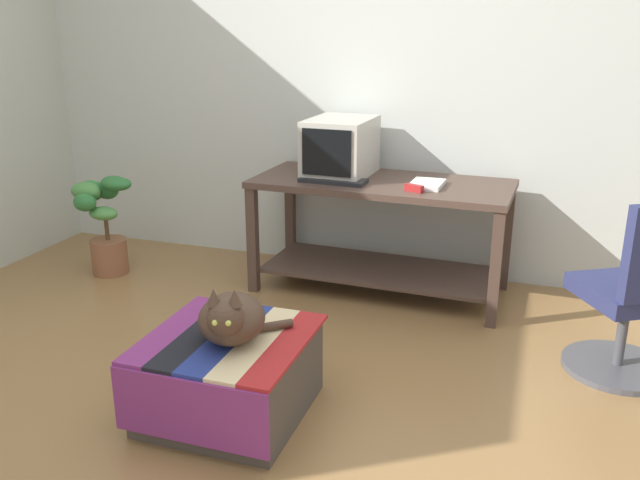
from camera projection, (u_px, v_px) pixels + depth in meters
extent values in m
plane|color=olive|center=(240.00, 418.00, 2.87)|extent=(14.00, 14.00, 0.00)
cube|color=silver|center=(368.00, 74.00, 4.31)|extent=(8.00, 0.10, 2.60)
cube|color=#4C382D|center=(253.00, 240.00, 4.12)|extent=(0.06, 0.06, 0.67)
cube|color=#4C382D|center=(495.00, 270.00, 3.63)|extent=(0.06, 0.06, 0.67)
cube|color=#4C382D|center=(507.00, 239.00, 4.15)|extent=(0.06, 0.06, 0.67)
cube|color=#4C382D|center=(290.00, 216.00, 4.65)|extent=(0.06, 0.06, 0.67)
cube|color=#4C382D|center=(379.00, 270.00, 4.20)|extent=(1.44, 0.62, 0.02)
cube|color=#4C382D|center=(382.00, 184.00, 4.03)|extent=(1.57, 0.73, 0.04)
cube|color=#BCB7A8|center=(340.00, 173.00, 4.17)|extent=(0.27, 0.36, 0.02)
cube|color=#BCB7A8|center=(341.00, 147.00, 4.12)|extent=(0.39, 0.51, 0.35)
cube|color=black|center=(326.00, 153.00, 3.89)|extent=(0.30, 0.02, 0.27)
cube|color=black|center=(333.00, 180.00, 3.97)|extent=(0.41, 0.17, 0.02)
cube|color=white|center=(427.00, 184.00, 3.88)|extent=(0.19, 0.25, 0.03)
cube|color=#4C4238|center=(230.00, 376.00, 2.86)|extent=(0.63, 0.64, 0.35)
cube|color=#7A2D6B|center=(189.00, 412.00, 2.54)|extent=(0.66, 0.01, 0.28)
cube|color=#7A2D6B|center=(172.00, 329.00, 2.89)|extent=(0.13, 0.69, 0.02)
cube|color=black|center=(200.00, 334.00, 2.85)|extent=(0.13, 0.69, 0.02)
cube|color=navy|center=(228.00, 338.00, 2.81)|extent=(0.13, 0.69, 0.02)
cube|color=beige|center=(257.00, 343.00, 2.77)|extent=(0.13, 0.69, 0.02)
cube|color=#AD2323|center=(286.00, 348.00, 2.73)|extent=(0.13, 0.69, 0.02)
ellipsoid|color=#473323|center=(232.00, 318.00, 2.74)|extent=(0.34, 0.38, 0.20)
sphere|color=#473323|center=(225.00, 318.00, 2.61)|extent=(0.15, 0.15, 0.15)
cylinder|color=#473323|center=(264.00, 327.00, 2.84)|extent=(0.22, 0.19, 0.04)
cone|color=#473323|center=(214.00, 297.00, 2.58)|extent=(0.06, 0.06, 0.07)
cone|color=#473323|center=(235.00, 297.00, 2.58)|extent=(0.06, 0.06, 0.07)
sphere|color=#C6D151|center=(215.00, 323.00, 2.55)|extent=(0.02, 0.02, 0.02)
sphere|color=#C6D151|center=(228.00, 323.00, 2.54)|extent=(0.02, 0.02, 0.02)
cylinder|color=brown|center=(110.00, 256.00, 4.49)|extent=(0.24, 0.24, 0.24)
cylinder|color=brown|center=(107.00, 227.00, 4.43)|extent=(0.03, 0.03, 0.18)
ellipsoid|color=#2D7033|center=(117.00, 184.00, 4.32)|extent=(0.20, 0.14, 0.09)
ellipsoid|color=#2D7033|center=(114.00, 183.00, 4.39)|extent=(0.18, 0.14, 0.09)
ellipsoid|color=#2D7033|center=(107.00, 190.00, 4.43)|extent=(0.16, 0.13, 0.12)
ellipsoid|color=#38843D|center=(91.00, 191.00, 4.43)|extent=(0.19, 0.15, 0.14)
ellipsoid|color=#4C8E42|center=(86.00, 191.00, 4.34)|extent=(0.21, 0.13, 0.12)
ellipsoid|color=#2D7033|center=(85.00, 203.00, 4.25)|extent=(0.15, 0.12, 0.12)
ellipsoid|color=#4C8E42|center=(103.00, 213.00, 4.31)|extent=(0.20, 0.13, 0.09)
cylinder|color=#4C4C51|center=(617.00, 366.00, 3.27)|extent=(0.52, 0.52, 0.03)
cylinder|color=#4C4C51|center=(622.00, 332.00, 3.21)|extent=(0.05, 0.05, 0.34)
cube|color=navy|center=(628.00, 292.00, 3.14)|extent=(0.58, 0.58, 0.08)
cube|color=#A31E1E|center=(414.00, 188.00, 3.76)|extent=(0.12, 0.08, 0.04)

